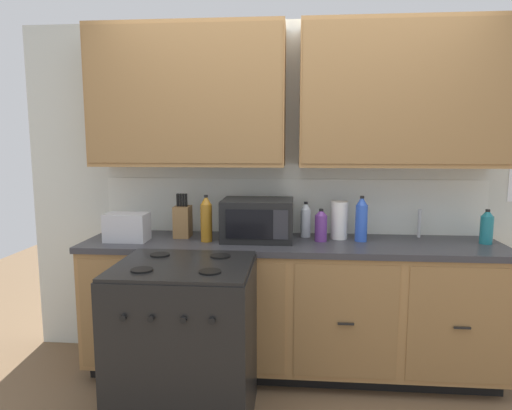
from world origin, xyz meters
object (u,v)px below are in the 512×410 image
(microwave, at_px, (258,220))
(toaster, at_px, (127,227))
(bottle_violet, at_px, (321,225))
(bottle_blue, at_px, (361,219))
(bottle_clear, at_px, (306,220))
(stove_range, at_px, (185,344))
(knife_block, at_px, (183,221))
(paper_towel_roll, at_px, (339,220))
(bottle_teal, at_px, (487,227))
(bottle_amber, at_px, (206,219))

(microwave, height_order, toaster, microwave)
(toaster, height_order, bottle_violet, bottle_violet)
(bottle_blue, bearing_deg, bottle_violet, -174.82)
(bottle_clear, distance_m, bottle_blue, 0.39)
(stove_range, bearing_deg, knife_block, 104.09)
(paper_towel_roll, bearing_deg, bottle_clear, 171.37)
(knife_block, height_order, bottle_clear, knife_block)
(knife_block, distance_m, bottle_teal, 2.05)
(paper_towel_roll, relative_size, bottle_violet, 1.17)
(bottle_amber, relative_size, bottle_teal, 1.38)
(stove_range, height_order, bottle_amber, bottle_amber)
(paper_towel_roll, height_order, bottle_teal, paper_towel_roll)
(paper_towel_roll, height_order, bottle_clear, paper_towel_roll)
(microwave, relative_size, knife_block, 1.55)
(bottle_teal, xyz_separation_m, bottle_blue, (-0.81, 0.01, 0.04))
(bottle_violet, bearing_deg, stove_range, -140.31)
(toaster, bearing_deg, knife_block, 24.65)
(bottle_violet, bearing_deg, knife_block, 176.86)
(microwave, height_order, paper_towel_roll, microwave)
(microwave, distance_m, paper_towel_roll, 0.57)
(bottle_amber, height_order, bottle_violet, bottle_amber)
(bottle_teal, height_order, bottle_blue, bottle_blue)
(stove_range, xyz_separation_m, microwave, (0.36, 0.66, 0.61))
(bottle_amber, xyz_separation_m, bottle_blue, (1.04, 0.10, -0.00))
(paper_towel_roll, distance_m, bottle_violet, 0.16)
(bottle_violet, bearing_deg, microwave, 178.81)
(bottle_amber, bearing_deg, bottle_teal, 2.84)
(bottle_clear, bearing_deg, bottle_teal, -5.37)
(knife_block, distance_m, paper_towel_roll, 1.10)
(bottle_clear, bearing_deg, bottle_violet, -52.27)
(knife_block, bearing_deg, toaster, -155.35)
(microwave, bearing_deg, bottle_blue, 1.28)
(stove_range, relative_size, knife_block, 3.06)
(paper_towel_roll, relative_size, bottle_clear, 1.04)
(toaster, distance_m, knife_block, 0.38)
(stove_range, distance_m, toaster, 0.94)
(stove_range, xyz_separation_m, paper_towel_roll, (0.92, 0.75, 0.60))
(bottle_blue, bearing_deg, knife_block, 178.69)
(toaster, bearing_deg, microwave, 7.42)
(stove_range, relative_size, bottle_teal, 4.13)
(toaster, bearing_deg, stove_range, -46.32)
(stove_range, height_order, knife_block, knife_block)
(bottle_amber, distance_m, bottle_violet, 0.78)
(stove_range, relative_size, bottle_amber, 3.00)
(microwave, xyz_separation_m, bottle_clear, (0.33, 0.12, -0.02))
(paper_towel_roll, relative_size, bottle_blue, 0.84)
(microwave, distance_m, bottle_amber, 0.35)
(bottle_clear, relative_size, bottle_teal, 1.09)
(bottle_teal, distance_m, bottle_blue, 0.81)
(bottle_blue, bearing_deg, microwave, -178.72)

